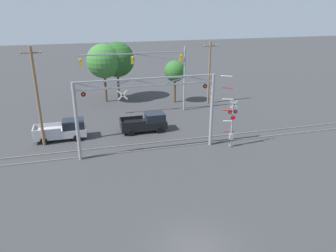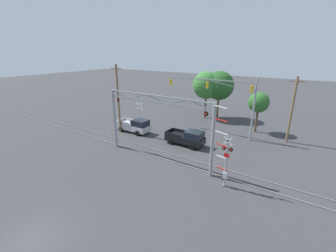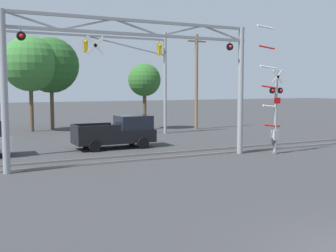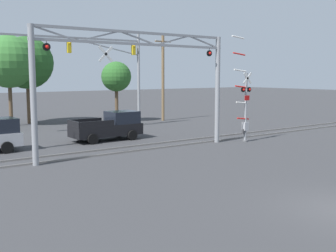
{
  "view_description": "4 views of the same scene",
  "coord_description": "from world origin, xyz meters",
  "px_view_note": "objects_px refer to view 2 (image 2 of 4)",
  "views": [
    {
      "loc": [
        -5.28,
        -13.78,
        13.01
      ],
      "look_at": [
        1.9,
        13.3,
        2.29
      ],
      "focal_mm": 35.0,
      "sensor_mm": 36.0,
      "label": 1
    },
    {
      "loc": [
        12.9,
        -4.32,
        11.08
      ],
      "look_at": [
        1.06,
        13.65,
        3.81
      ],
      "focal_mm": 24.0,
      "sensor_mm": 36.0,
      "label": 2
    },
    {
      "loc": [
        -7.89,
        -5.74,
        3.69
      ],
      "look_at": [
        2.27,
        14.48,
        1.59
      ],
      "focal_mm": 45.0,
      "sensor_mm": 36.0,
      "label": 3
    },
    {
      "loc": [
        -12.88,
        -7.28,
        4.49
      ],
      "look_at": [
        1.47,
        12.37,
        1.51
      ],
      "focal_mm": 45.0,
      "sensor_mm": 36.0,
      "label": 4
    }
  ],
  "objects_px": {
    "pickup_truck_following": "(135,126)",
    "utility_pole_left": "(118,98)",
    "pickup_truck_lead": "(187,138)",
    "traffic_signal_span": "(229,95)",
    "background_tree_far_right_verge": "(259,103)",
    "crossing_signal_mast": "(225,160)",
    "utility_pole_right": "(292,109)",
    "background_tree_far_left_verge": "(219,86)",
    "crossing_gantry": "(157,120)",
    "background_tree_beyond_span": "(206,85)"
  },
  "relations": [
    {
      "from": "background_tree_far_right_verge",
      "to": "background_tree_far_left_verge",
      "type": "bearing_deg",
      "value": 153.2
    },
    {
      "from": "utility_pole_left",
      "to": "background_tree_far_right_verge",
      "type": "height_order",
      "value": "utility_pole_left"
    },
    {
      "from": "crossing_signal_mast",
      "to": "background_tree_far_left_verge",
      "type": "relative_size",
      "value": 0.88
    },
    {
      "from": "traffic_signal_span",
      "to": "background_tree_far_left_verge",
      "type": "distance_m",
      "value": 8.35
    },
    {
      "from": "pickup_truck_lead",
      "to": "utility_pole_right",
      "type": "bearing_deg",
      "value": 38.06
    },
    {
      "from": "pickup_truck_lead",
      "to": "utility_pole_left",
      "type": "xyz_separation_m",
      "value": [
        -10.25,
        -1.05,
        3.9
      ]
    },
    {
      "from": "background_tree_far_right_verge",
      "to": "pickup_truck_following",
      "type": "bearing_deg",
      "value": -146.23
    },
    {
      "from": "utility_pole_left",
      "to": "crossing_gantry",
      "type": "bearing_deg",
      "value": -23.06
    },
    {
      "from": "background_tree_beyond_span",
      "to": "background_tree_far_left_verge",
      "type": "xyz_separation_m",
      "value": [
        1.87,
        0.96,
        -0.03
      ]
    },
    {
      "from": "pickup_truck_following",
      "to": "background_tree_far_left_verge",
      "type": "relative_size",
      "value": 0.64
    },
    {
      "from": "utility_pole_left",
      "to": "background_tree_far_right_verge",
      "type": "bearing_deg",
      "value": 33.32
    },
    {
      "from": "utility_pole_left",
      "to": "background_tree_beyond_span",
      "type": "height_order",
      "value": "utility_pole_left"
    },
    {
      "from": "crossing_gantry",
      "to": "traffic_signal_span",
      "type": "distance_m",
      "value": 11.62
    },
    {
      "from": "pickup_truck_lead",
      "to": "background_tree_far_left_verge",
      "type": "height_order",
      "value": "background_tree_far_left_verge"
    },
    {
      "from": "crossing_signal_mast",
      "to": "traffic_signal_span",
      "type": "height_order",
      "value": "traffic_signal_span"
    },
    {
      "from": "background_tree_beyond_span",
      "to": "utility_pole_right",
      "type": "bearing_deg",
      "value": -17.93
    },
    {
      "from": "crossing_signal_mast",
      "to": "utility_pole_right",
      "type": "bearing_deg",
      "value": 76.88
    },
    {
      "from": "pickup_truck_following",
      "to": "crossing_signal_mast",
      "type": "bearing_deg",
      "value": -21.52
    },
    {
      "from": "traffic_signal_span",
      "to": "utility_pole_left",
      "type": "bearing_deg",
      "value": -151.94
    },
    {
      "from": "crossing_signal_mast",
      "to": "pickup_truck_lead",
      "type": "distance_m",
      "value": 9.24
    },
    {
      "from": "pickup_truck_lead",
      "to": "utility_pole_left",
      "type": "distance_m",
      "value": 11.02
    },
    {
      "from": "traffic_signal_span",
      "to": "background_tree_far_right_verge",
      "type": "bearing_deg",
      "value": 49.97
    },
    {
      "from": "pickup_truck_following",
      "to": "utility_pole_left",
      "type": "distance_m",
      "value": 4.44
    },
    {
      "from": "utility_pole_right",
      "to": "background_tree_far_left_verge",
      "type": "relative_size",
      "value": 1.04
    },
    {
      "from": "crossing_gantry",
      "to": "pickup_truck_lead",
      "type": "relative_size",
      "value": 2.59
    },
    {
      "from": "crossing_signal_mast",
      "to": "background_tree_far_left_verge",
      "type": "xyz_separation_m",
      "value": [
        -8.17,
        19.18,
        3.11
      ]
    },
    {
      "from": "pickup_truck_lead",
      "to": "utility_pole_right",
      "type": "relative_size",
      "value": 0.59
    },
    {
      "from": "pickup_truck_following",
      "to": "utility_pole_left",
      "type": "height_order",
      "value": "utility_pole_left"
    },
    {
      "from": "crossing_gantry",
      "to": "traffic_signal_span",
      "type": "relative_size",
      "value": 0.97
    },
    {
      "from": "pickup_truck_lead",
      "to": "traffic_signal_span",
      "type": "bearing_deg",
      "value": 64.54
    },
    {
      "from": "background_tree_far_left_verge",
      "to": "background_tree_far_right_verge",
      "type": "bearing_deg",
      "value": -26.8
    },
    {
      "from": "crossing_signal_mast",
      "to": "pickup_truck_following",
      "type": "xyz_separation_m",
      "value": [
        -15.26,
        6.02,
        -1.48
      ]
    },
    {
      "from": "crossing_signal_mast",
      "to": "background_tree_far_right_verge",
      "type": "distance_m",
      "value": 15.7
    },
    {
      "from": "pickup_truck_following",
      "to": "utility_pole_left",
      "type": "bearing_deg",
      "value": -150.36
    },
    {
      "from": "crossing_signal_mast",
      "to": "pickup_truck_following",
      "type": "bearing_deg",
      "value": 158.48
    },
    {
      "from": "traffic_signal_span",
      "to": "background_tree_far_left_verge",
      "type": "bearing_deg",
      "value": 119.68
    },
    {
      "from": "crossing_gantry",
      "to": "background_tree_far_right_verge",
      "type": "bearing_deg",
      "value": 65.36
    },
    {
      "from": "background_tree_beyond_span",
      "to": "crossing_signal_mast",
      "type": "bearing_deg",
      "value": -61.14
    },
    {
      "from": "crossing_signal_mast",
      "to": "pickup_truck_following",
      "type": "relative_size",
      "value": 1.38
    },
    {
      "from": "background_tree_beyond_span",
      "to": "pickup_truck_following",
      "type": "bearing_deg",
      "value": -113.15
    },
    {
      "from": "pickup_truck_lead",
      "to": "utility_pole_left",
      "type": "height_order",
      "value": "utility_pole_left"
    },
    {
      "from": "crossing_gantry",
      "to": "utility_pole_right",
      "type": "height_order",
      "value": "utility_pole_right"
    },
    {
      "from": "crossing_gantry",
      "to": "pickup_truck_lead",
      "type": "distance_m",
      "value": 6.2
    },
    {
      "from": "traffic_signal_span",
      "to": "background_tree_far_right_verge",
      "type": "distance_m",
      "value": 4.91
    },
    {
      "from": "traffic_signal_span",
      "to": "utility_pole_left",
      "type": "xyz_separation_m",
      "value": [
        -13.07,
        -6.97,
        -0.73
      ]
    },
    {
      "from": "crossing_signal_mast",
      "to": "pickup_truck_lead",
      "type": "bearing_deg",
      "value": 138.73
    },
    {
      "from": "crossing_gantry",
      "to": "background_tree_far_left_verge",
      "type": "bearing_deg",
      "value": 91.51
    },
    {
      "from": "pickup_truck_lead",
      "to": "background_tree_far_right_verge",
      "type": "distance_m",
      "value": 11.68
    },
    {
      "from": "pickup_truck_lead",
      "to": "background_tree_far_left_verge",
      "type": "relative_size",
      "value": 0.61
    },
    {
      "from": "crossing_gantry",
      "to": "pickup_truck_following",
      "type": "height_order",
      "value": "crossing_gantry"
    }
  ]
}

